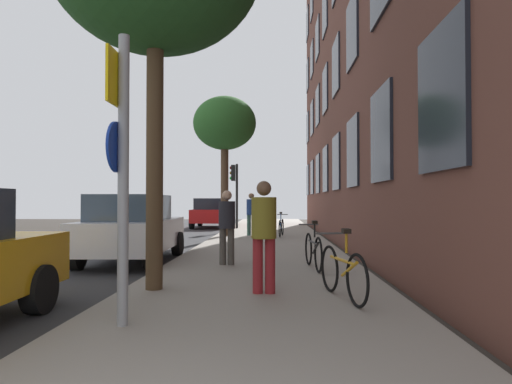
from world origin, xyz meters
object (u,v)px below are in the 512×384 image
at_px(traffic_light, 235,184).
at_px(bicycle_0, 342,271).
at_px(bicycle_2, 281,227).
at_px(pedestrian_0, 264,229).
at_px(pedestrian_1, 227,222).
at_px(car_2, 210,213).
at_px(pedestrian_2, 251,211).
at_px(bicycle_1, 313,250).
at_px(car_1, 132,228).
at_px(tree_far, 225,125).
at_px(sign_post, 121,159).

relative_size(traffic_light, bicycle_0, 1.92).
distance_m(bicycle_2, pedestrian_0, 10.71).
bearing_deg(pedestrian_1, bicycle_0, -59.40).
relative_size(bicycle_0, car_2, 0.40).
distance_m(pedestrian_0, car_2, 18.59).
bearing_deg(pedestrian_2, bicycle_1, -78.98).
bearing_deg(bicycle_1, car_1, 159.01).
height_order(traffic_light, tree_far, tree_far).
bearing_deg(bicycle_1, bicycle_2, 93.54).
xyz_separation_m(tree_far, car_1, (-1.49, -6.73, -3.63)).
distance_m(bicycle_1, pedestrian_0, 2.69).
bearing_deg(bicycle_0, sign_post, -151.61).
distance_m(pedestrian_0, car_1, 5.22).
xyz_separation_m(traffic_light, bicycle_2, (2.25, -5.18, -1.86)).
bearing_deg(car_1, pedestrian_2, 70.36).
relative_size(sign_post, bicycle_0, 1.89).
bearing_deg(pedestrian_2, sign_post, -93.49).
relative_size(bicycle_2, pedestrian_1, 1.03).
bearing_deg(pedestrian_0, pedestrian_1, 106.21).
height_order(bicycle_2, car_2, car_2).
distance_m(traffic_light, pedestrian_0, 16.02).
height_order(tree_far, bicycle_0, tree_far).
bearing_deg(pedestrian_2, car_1, -109.64).
distance_m(bicycle_0, pedestrian_1, 3.89).
bearing_deg(tree_far, pedestrian_2, 17.17).
bearing_deg(bicycle_2, pedestrian_1, -99.48).
bearing_deg(pedestrian_1, sign_post, -98.07).
bearing_deg(sign_post, bicycle_2, 81.05).
relative_size(pedestrian_0, car_2, 0.39).
xyz_separation_m(sign_post, bicycle_2, (1.96, 12.46, -1.46)).
relative_size(bicycle_1, bicycle_2, 1.06).
distance_m(traffic_light, bicycle_1, 13.82).
relative_size(bicycle_1, car_2, 0.41).
xyz_separation_m(sign_post, bicycle_1, (2.47, 4.23, -1.45)).
xyz_separation_m(pedestrian_0, car_2, (-3.41, 18.27, -0.23)).
distance_m(bicycle_0, pedestrian_2, 11.63).
xyz_separation_m(bicycle_0, car_2, (-4.51, 18.62, 0.34)).
bearing_deg(tree_far, car_2, 102.34).
height_order(tree_far, car_2, tree_far).
distance_m(tree_far, bicycle_0, 12.17).
relative_size(bicycle_2, pedestrian_0, 0.99).
relative_size(tree_far, car_1, 1.33).
bearing_deg(pedestrian_1, tree_far, 96.66).
distance_m(sign_post, pedestrian_1, 4.87).
xyz_separation_m(tree_far, pedestrian_0, (1.78, -10.79, -3.40)).
xyz_separation_m(sign_post, car_1, (-1.73, 5.84, -1.11)).
bearing_deg(car_2, pedestrian_0, -79.42).
height_order(bicycle_1, pedestrian_0, pedestrian_0).
distance_m(bicycle_0, bicycle_2, 11.06).
height_order(bicycle_0, car_1, car_1).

